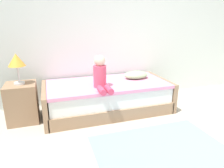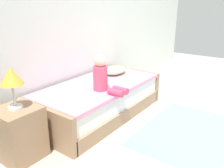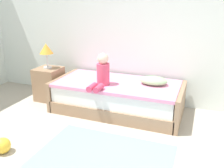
# 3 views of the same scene
# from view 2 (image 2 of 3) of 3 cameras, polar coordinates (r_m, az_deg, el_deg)

# --- Properties ---
(wall_rear) EXTENTS (7.20, 0.10, 2.90)m
(wall_rear) POSITION_cam_2_polar(r_m,az_deg,el_deg) (4.25, -3.92, 16.35)
(wall_rear) COLOR silver
(wall_rear) RESTS_ON ground
(bed) EXTENTS (2.11, 1.00, 0.50)m
(bed) POSITION_cam_2_polar(r_m,az_deg,el_deg) (3.62, -3.19, -3.77)
(bed) COLOR #997556
(bed) RESTS_ON ground
(nightstand) EXTENTS (0.44, 0.44, 0.60)m
(nightstand) POSITION_cam_2_polar(r_m,az_deg,el_deg) (2.82, -21.55, -11.06)
(nightstand) COLOR #997556
(nightstand) RESTS_ON ground
(table_lamp) EXTENTS (0.24, 0.24, 0.45)m
(table_lamp) POSITION_cam_2_polar(r_m,az_deg,el_deg) (2.58, -23.26, 1.33)
(table_lamp) COLOR silver
(table_lamp) RESTS_ON nightstand
(child_figure) EXTENTS (0.20, 0.51, 0.50)m
(child_figure) POSITION_cam_2_polar(r_m,az_deg,el_deg) (3.20, -2.18, 1.86)
(child_figure) COLOR #E04C6B
(child_figure) RESTS_ON bed
(pillow) EXTENTS (0.44, 0.30, 0.13)m
(pillow) POSITION_cam_2_polar(r_m,az_deg,el_deg) (4.00, 0.78, 3.34)
(pillow) COLOR #99CC8C
(pillow) RESTS_ON bed
(area_rug) EXTENTS (1.60, 1.10, 0.01)m
(area_rug) POSITION_cam_2_polar(r_m,az_deg,el_deg) (3.40, 17.73, -10.90)
(area_rug) COLOR #7AA8CC
(area_rug) RESTS_ON ground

